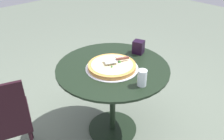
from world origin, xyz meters
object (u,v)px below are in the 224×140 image
(pizza_server, at_px, (117,60))
(pizza_on_tray, at_px, (112,66))
(napkin_dispenser, at_px, (138,47))
(patio_table, at_px, (113,83))
(drinking_cup, at_px, (142,78))

(pizza_server, bearing_deg, pizza_on_tray, -92.77)
(pizza_on_tray, distance_m, napkin_dispenser, 0.37)
(patio_table, distance_m, drinking_cup, 0.41)
(patio_table, relative_size, napkin_dispenser, 7.91)
(napkin_dispenser, bearing_deg, pizza_server, -102.73)
(pizza_server, bearing_deg, drinking_cup, -10.47)
(pizza_on_tray, xyz_separation_m, drinking_cup, (0.32, -0.01, 0.04))
(pizza_server, distance_m, napkin_dispenser, 0.32)
(pizza_on_tray, bearing_deg, napkin_dispenser, 95.72)
(pizza_server, bearing_deg, patio_table, -127.28)
(drinking_cup, distance_m, napkin_dispenser, 0.52)
(patio_table, bearing_deg, drinking_cup, -5.61)
(patio_table, relative_size, pizza_on_tray, 2.18)
(drinking_cup, bearing_deg, pizza_server, 169.53)
(pizza_server, distance_m, drinking_cup, 0.33)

